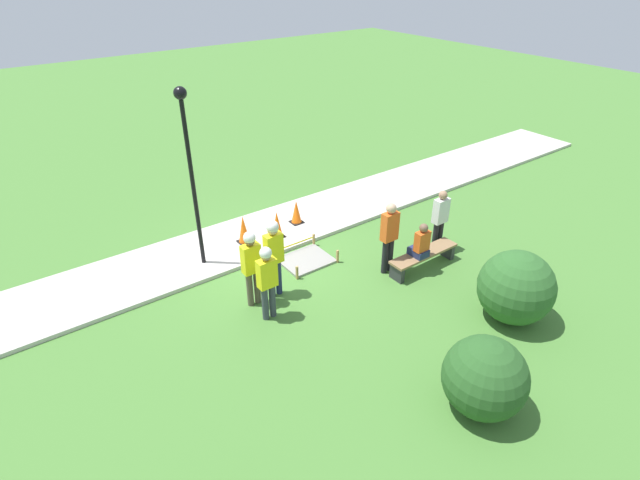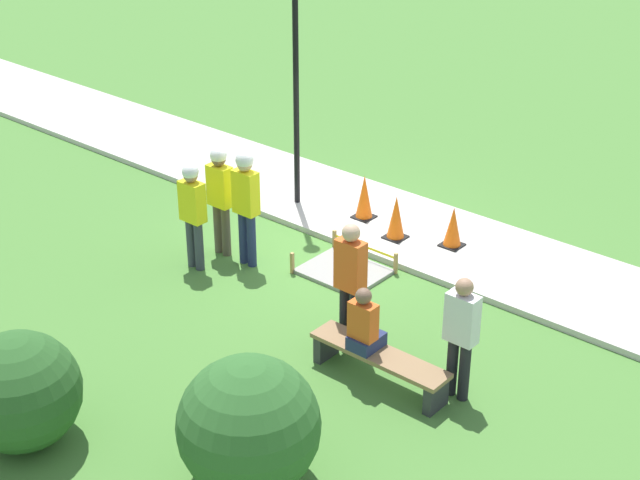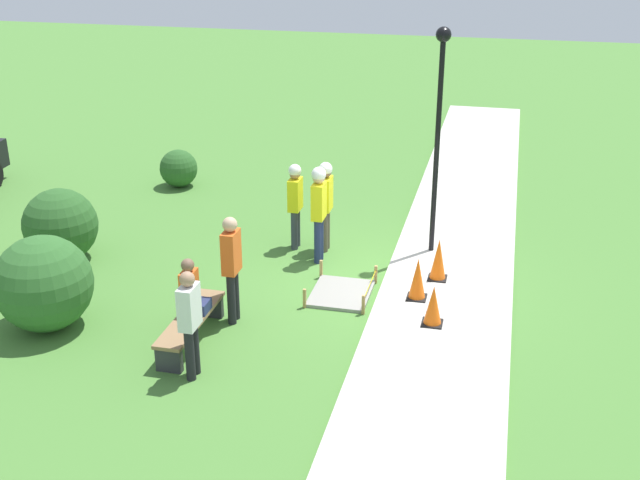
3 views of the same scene
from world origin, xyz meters
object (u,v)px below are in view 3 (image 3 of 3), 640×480
(park_bench, at_px, (191,324))
(lamppost_near, at_px, (439,111))
(traffic_cone_near_patch, at_px, (433,305))
(worker_trainee, at_px, (295,199))
(worker_assistant, at_px, (326,198))
(person_seated_on_bench, at_px, (191,291))
(traffic_cone_far_patch, at_px, (418,279))
(worker_supervisor, at_px, (319,205))
(bystander_in_gray_shirt, at_px, (190,319))
(bystander_in_orange_shirt, at_px, (232,263))
(traffic_cone_sidewalk_edge, at_px, (438,259))

(park_bench, distance_m, lamppost_near, 6.00)
(lamppost_near, bearing_deg, traffic_cone_near_patch, -173.49)
(traffic_cone_near_patch, distance_m, worker_trainee, 4.14)
(worker_assistant, bearing_deg, person_seated_on_bench, 161.77)
(traffic_cone_far_patch, xyz_separation_m, park_bench, (-2.16, 3.29, -0.14))
(worker_assistant, distance_m, worker_trainee, 0.61)
(lamppost_near, bearing_deg, person_seated_on_bench, 140.74)
(traffic_cone_far_patch, relative_size, worker_supervisor, 0.39)
(traffic_cone_far_patch, xyz_separation_m, bystander_in_gray_shirt, (-3.08, 2.89, 0.48))
(bystander_in_orange_shirt, xyz_separation_m, bystander_in_gray_shirt, (-1.74, 0.02, -0.10))
(bystander_in_gray_shirt, bearing_deg, bystander_in_orange_shirt, -0.68)
(traffic_cone_far_patch, bearing_deg, worker_trainee, 54.82)
(park_bench, bearing_deg, bystander_in_orange_shirt, -27.08)
(traffic_cone_sidewalk_edge, height_order, bystander_in_orange_shirt, bystander_in_orange_shirt)
(traffic_cone_near_patch, height_order, park_bench, traffic_cone_near_patch)
(worker_assistant, height_order, bystander_in_gray_shirt, worker_assistant)
(park_bench, bearing_deg, person_seated_on_bench, 13.32)
(park_bench, bearing_deg, lamppost_near, -37.44)
(park_bench, xyz_separation_m, bystander_in_orange_shirt, (0.82, -0.42, 0.73))
(park_bench, bearing_deg, traffic_cone_near_patch, -70.44)
(bystander_in_gray_shirt, bearing_deg, worker_assistant, -9.35)
(traffic_cone_near_patch, relative_size, traffic_cone_sidewalk_edge, 0.87)
(worker_supervisor, bearing_deg, traffic_cone_sidewalk_edge, -101.66)
(traffic_cone_far_patch, xyz_separation_m, traffic_cone_sidewalk_edge, (0.86, -0.27, 0.02))
(traffic_cone_far_patch, height_order, park_bench, traffic_cone_far_patch)
(worker_trainee, distance_m, lamppost_near, 3.27)
(worker_trainee, bearing_deg, traffic_cone_near_patch, -132.17)
(worker_assistant, relative_size, lamppost_near, 0.42)
(park_bench, distance_m, worker_trainee, 4.15)
(traffic_cone_far_patch, relative_size, worker_assistant, 0.41)
(traffic_cone_near_patch, height_order, worker_assistant, worker_assistant)
(worker_assistant, relative_size, worker_trainee, 1.04)
(park_bench, bearing_deg, worker_supervisor, -19.19)
(traffic_cone_sidewalk_edge, height_order, bystander_in_gray_shirt, bystander_in_gray_shirt)
(traffic_cone_near_patch, xyz_separation_m, worker_assistant, (2.77, 2.43, 0.66))
(worker_supervisor, bearing_deg, park_bench, 160.81)
(traffic_cone_near_patch, relative_size, bystander_in_orange_shirt, 0.37)
(traffic_cone_far_patch, bearing_deg, worker_assistant, 47.31)
(person_seated_on_bench, xyz_separation_m, worker_assistant, (3.85, -1.27, 0.30))
(worker_supervisor, bearing_deg, traffic_cone_far_patch, -123.06)
(park_bench, bearing_deg, traffic_cone_far_patch, -56.70)
(bystander_in_orange_shirt, bearing_deg, bystander_in_gray_shirt, 179.32)
(traffic_cone_sidewalk_edge, distance_m, lamppost_near, 2.73)
(worker_assistant, height_order, worker_trainee, worker_assistant)
(traffic_cone_near_patch, bearing_deg, bystander_in_orange_shirt, 98.40)
(person_seated_on_bench, bearing_deg, traffic_cone_near_patch, -73.66)
(person_seated_on_bench, distance_m, worker_assistant, 4.07)
(worker_trainee, bearing_deg, traffic_cone_far_patch, -125.18)
(worker_supervisor, distance_m, worker_trainee, 0.82)
(lamppost_near, bearing_deg, traffic_cone_sidewalk_edge, -168.87)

